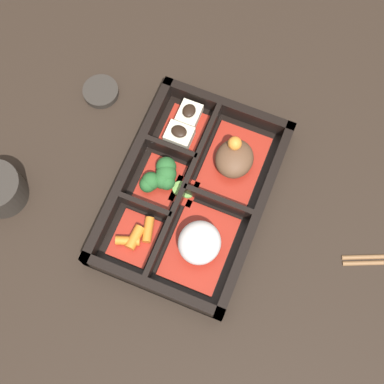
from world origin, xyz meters
name	(u,v)px	position (x,y,z in m)	size (l,w,h in m)	color
ground_plane	(192,197)	(0.00, 0.00, 0.00)	(3.00, 3.00, 0.00)	black
bento_base	(192,196)	(0.00, 0.00, 0.01)	(0.32, 0.22, 0.01)	black
bento_rim	(190,192)	(0.00, 0.00, 0.02)	(0.32, 0.22, 0.04)	black
bowl_stew	(234,159)	(-0.07, 0.04, 0.03)	(0.12, 0.09, 0.05)	maroon
bowl_rice	(199,244)	(0.07, 0.04, 0.03)	(0.12, 0.09, 0.06)	maroon
bowl_tofu	(184,127)	(-0.10, -0.05, 0.02)	(0.08, 0.06, 0.04)	maroon
bowl_greens	(161,177)	(0.00, -0.05, 0.03)	(0.08, 0.06, 0.04)	maroon
bowl_carrots	(136,237)	(0.10, -0.05, 0.02)	(0.08, 0.06, 0.02)	maroon
bowl_pickles	(183,192)	(0.00, -0.01, 0.02)	(0.04, 0.04, 0.01)	maroon
sauce_dish	(101,91)	(-0.11, -0.21, 0.01)	(0.06, 0.06, 0.01)	#2D2823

